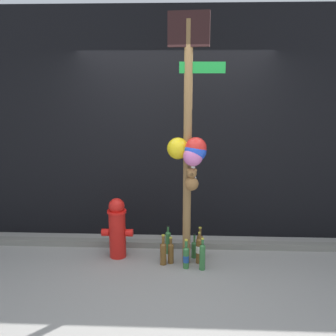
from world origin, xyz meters
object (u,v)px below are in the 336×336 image
memorial_post (190,138)px  bottle_3 (199,250)px  fire_hydrant (117,228)px  bottle_6 (168,241)px  bottle_2 (163,252)px  bottle_7 (200,245)px  bottle_0 (171,252)px  bottle_1 (194,249)px  bottle_4 (186,257)px  bottle_5 (202,256)px

memorial_post → bottle_3: (0.13, 0.04, -1.35)m
fire_hydrant → bottle_6: bearing=10.7°
bottle_2 → bottle_7: (0.44, 0.25, -0.01)m
bottle_0 → bottle_2: size_ratio=0.88×
bottle_1 → bottle_3: bottle_3 is taller
bottle_3 → bottle_4: 0.21m
bottle_1 → bottle_5: 0.32m
bottle_1 → bottle_3: 0.15m
bottle_4 → bottle_5: bottle_5 is taller
fire_hydrant → bottle_3: fire_hydrant is taller
memorial_post → fire_hydrant: 1.44m
bottle_4 → bottle_2: bearing=163.4°
bottle_4 → bottle_5: bearing=-8.5°
bottle_0 → bottle_6: bottle_6 is taller
bottle_1 → bottle_2: (-0.37, -0.19, 0.04)m
bottle_0 → bottle_3: 0.34m
bottle_6 → bottle_2: bearing=-98.3°
bottle_1 → memorial_post: bearing=-113.6°
bottle_0 → bottle_1: (0.28, 0.15, -0.02)m
bottle_1 → bottle_5: (0.09, -0.30, 0.05)m
bottle_2 → bottle_3: (0.42, 0.06, 0.02)m
fire_hydrant → bottle_4: size_ratio=2.12×
bottle_6 → bottle_7: size_ratio=0.99×
memorial_post → bottle_5: bearing=-38.3°
fire_hydrant → bottle_5: 1.09m
bottle_2 → bottle_4: 0.28m
bottle_2 → bottle_3: bearing=8.0°
fire_hydrant → bottle_6: (0.61, 0.12, -0.22)m
bottle_0 → bottle_7: size_ratio=0.88×
memorial_post → bottle_6: size_ratio=7.66×
bottle_1 → bottle_3: size_ratio=0.80×
fire_hydrant → bottle_3: size_ratio=1.92×
bottle_2 → bottle_7: same height
bottle_4 → bottle_1: bearing=69.9°
bottle_3 → bottle_7: bearing=84.8°
bottle_5 → bottle_7: bearing=92.6°
fire_hydrant → bottle_5: size_ratio=1.94×
bottle_1 → bottle_2: 0.42m
bottle_1 → bottle_2: bearing=-152.2°
memorial_post → bottle_6: memorial_post is taller
memorial_post → bottle_1: bearing=66.4°
bottle_0 → bottle_2: bottle_2 is taller
bottle_3 → fire_hydrant: bearing=172.8°
bottle_4 → bottle_6: 0.44m
fire_hydrant → bottle_0: size_ratio=2.29×
bottle_0 → bottle_4: bottle_4 is taller
memorial_post → fire_hydrant: (-0.86, 0.16, -1.13)m
bottle_4 → memorial_post: bearing=76.3°
bottle_3 → bottle_7: 0.19m
fire_hydrant → bottle_1: bearing=0.6°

